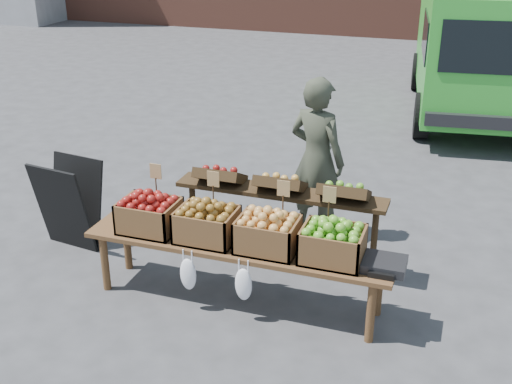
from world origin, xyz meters
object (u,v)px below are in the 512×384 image
(crate_russet_pears, at_px, (207,225))
(delivery_van, at_px, (483,51))
(chalkboard_sign, at_px, (69,204))
(crate_golden_apples, at_px, (149,216))
(display_bench, at_px, (237,273))
(weighing_scale, at_px, (384,264))
(back_table, at_px, (280,217))
(crate_green_apples, at_px, (332,245))
(crate_red_apples, at_px, (268,234))
(vendor, at_px, (317,160))

(crate_russet_pears, bearing_deg, delivery_van, 72.63)
(chalkboard_sign, distance_m, crate_golden_apples, 1.24)
(display_bench, bearing_deg, weighing_scale, 0.00)
(back_table, relative_size, crate_green_apples, 4.20)
(crate_golden_apples, xyz_separation_m, weighing_scale, (2.08, 0.00, -0.10))
(crate_red_apples, bearing_deg, back_table, 98.93)
(crate_golden_apples, height_order, crate_green_apples, same)
(back_table, height_order, crate_russet_pears, back_table)
(display_bench, bearing_deg, crate_green_apples, 0.00)
(chalkboard_sign, relative_size, back_table, 0.45)
(vendor, distance_m, crate_green_apples, 1.55)
(crate_red_apples, bearing_deg, chalkboard_sign, 169.28)
(crate_russet_pears, distance_m, weighing_scale, 1.53)
(back_table, bearing_deg, crate_russet_pears, -121.25)
(back_table, bearing_deg, display_bench, -102.67)
(vendor, height_order, crate_green_apples, vendor)
(chalkboard_sign, bearing_deg, weighing_scale, 0.28)
(weighing_scale, bearing_deg, crate_green_apples, 180.00)
(back_table, bearing_deg, vendor, 77.61)
(weighing_scale, bearing_deg, back_table, 146.51)
(vendor, distance_m, chalkboard_sign, 2.54)
(crate_golden_apples, distance_m, crate_russet_pears, 0.55)
(delivery_van, relative_size, crate_russet_pears, 9.54)
(display_bench, height_order, crate_red_apples, crate_red_apples)
(display_bench, bearing_deg, back_table, 77.33)
(crate_russet_pears, distance_m, crate_green_apples, 1.10)
(display_bench, bearing_deg, vendor, 77.47)
(delivery_van, bearing_deg, vendor, -112.83)
(crate_green_apples, relative_size, weighing_scale, 1.47)
(vendor, bearing_deg, back_table, 97.20)
(weighing_scale, bearing_deg, delivery_van, 85.13)
(display_bench, relative_size, crate_russet_pears, 5.40)
(crate_russet_pears, bearing_deg, vendor, 67.67)
(crate_russet_pears, distance_m, crate_red_apples, 0.55)
(vendor, relative_size, crate_green_apples, 3.44)
(back_table, distance_m, display_bench, 0.77)
(chalkboard_sign, height_order, display_bench, chalkboard_sign)
(chalkboard_sign, distance_m, display_bench, 2.02)
(display_bench, xyz_separation_m, crate_golden_apples, (-0.82, 0.00, 0.42))
(delivery_van, relative_size, chalkboard_sign, 5.09)
(display_bench, bearing_deg, chalkboard_sign, 167.82)
(delivery_van, height_order, crate_green_apples, delivery_van)
(display_bench, xyz_separation_m, weighing_scale, (1.25, 0.00, 0.33))
(delivery_van, distance_m, crate_golden_apples, 7.21)
(back_table, xyz_separation_m, crate_green_apples, (0.66, -0.72, 0.19))
(display_bench, relative_size, crate_red_apples, 5.40)
(vendor, distance_m, crate_golden_apples, 1.86)
(crate_russet_pears, xyz_separation_m, crate_green_apples, (1.10, 0.00, 0.00))
(back_table, distance_m, crate_green_apples, 1.00)
(delivery_van, distance_m, display_bench, 6.99)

